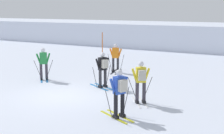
{
  "coord_description": "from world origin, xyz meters",
  "views": [
    {
      "loc": [
        8.43,
        -10.54,
        3.72
      ],
      "look_at": [
        0.9,
        2.75,
        0.9
      ],
      "focal_mm": 50.61,
      "sensor_mm": 36.0,
      "label": 1
    }
  ],
  "objects_px": {
    "skier_blue": "(120,91)",
    "skier_yellow": "(141,80)",
    "skier_green": "(43,63)",
    "skier_orange": "(116,57)",
    "trail_marker_pole": "(102,43)",
    "skier_black": "(103,68)"
  },
  "relations": [
    {
      "from": "skier_blue",
      "to": "skier_yellow",
      "type": "bearing_deg",
      "value": 92.15
    },
    {
      "from": "skier_green",
      "to": "skier_yellow",
      "type": "height_order",
      "value": "same"
    },
    {
      "from": "skier_blue",
      "to": "skier_orange",
      "type": "relative_size",
      "value": 1.0
    },
    {
      "from": "skier_blue",
      "to": "trail_marker_pole",
      "type": "bearing_deg",
      "value": 123.39
    },
    {
      "from": "skier_green",
      "to": "skier_orange",
      "type": "distance_m",
      "value": 4.34
    },
    {
      "from": "skier_black",
      "to": "skier_green",
      "type": "xyz_separation_m",
      "value": [
        -3.6,
        -0.09,
        -0.04
      ]
    },
    {
      "from": "skier_yellow",
      "to": "skier_black",
      "type": "bearing_deg",
      "value": 151.05
    },
    {
      "from": "skier_orange",
      "to": "skier_yellow",
      "type": "distance_m",
      "value": 6.36
    },
    {
      "from": "skier_blue",
      "to": "skier_orange",
      "type": "xyz_separation_m",
      "value": [
        -3.98,
        6.94,
        -0.04
      ]
    },
    {
      "from": "skier_orange",
      "to": "trail_marker_pole",
      "type": "relative_size",
      "value": 0.94
    },
    {
      "from": "trail_marker_pole",
      "to": "skier_blue",
      "type": "bearing_deg",
      "value": -56.61
    },
    {
      "from": "skier_black",
      "to": "skier_blue",
      "type": "height_order",
      "value": "same"
    },
    {
      "from": "skier_yellow",
      "to": "trail_marker_pole",
      "type": "xyz_separation_m",
      "value": [
        -8.53,
        11.13,
        -0.04
      ]
    },
    {
      "from": "skier_black",
      "to": "skier_blue",
      "type": "distance_m",
      "value": 4.32
    },
    {
      "from": "trail_marker_pole",
      "to": "skier_yellow",
      "type": "bearing_deg",
      "value": -52.55
    },
    {
      "from": "skier_orange",
      "to": "skier_yellow",
      "type": "xyz_separation_m",
      "value": [
        3.91,
        -5.02,
        0.04
      ]
    },
    {
      "from": "skier_blue",
      "to": "skier_orange",
      "type": "distance_m",
      "value": 8.0
    },
    {
      "from": "skier_green",
      "to": "skier_orange",
      "type": "height_order",
      "value": "same"
    },
    {
      "from": "skier_green",
      "to": "skier_black",
      "type": "bearing_deg",
      "value": 1.51
    },
    {
      "from": "skier_blue",
      "to": "skier_green",
      "type": "bearing_deg",
      "value": 152.53
    },
    {
      "from": "skier_black",
      "to": "trail_marker_pole",
      "type": "bearing_deg",
      "value": 121.37
    },
    {
      "from": "skier_black",
      "to": "skier_yellow",
      "type": "bearing_deg",
      "value": -28.95
    }
  ]
}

